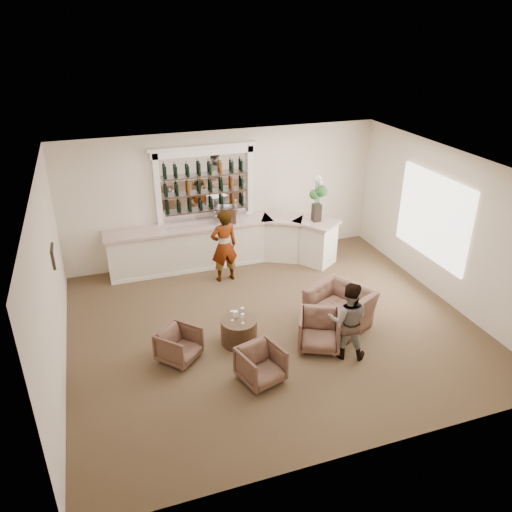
{
  "coord_description": "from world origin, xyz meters",
  "views": [
    {
      "loc": [
        -3.07,
        -8.03,
        5.74
      ],
      "look_at": [
        -0.04,
        0.9,
        1.18
      ],
      "focal_mm": 35.0,
      "sensor_mm": 36.0,
      "label": 1
    }
  ],
  "objects_px": {
    "armchair_center": "(261,365)",
    "armchair_right": "(319,331)",
    "armchair_far": "(340,307)",
    "espresso_machine": "(227,215)",
    "sommelier": "(224,246)",
    "flower_vase": "(317,196)",
    "cocktail_table": "(239,331)",
    "bar_counter": "(225,244)",
    "armchair_left": "(179,345)",
    "guest": "(348,320)"
  },
  "relations": [
    {
      "from": "armchair_right",
      "to": "guest",
      "type": "bearing_deg",
      "value": -22.29
    },
    {
      "from": "guest",
      "to": "espresso_machine",
      "type": "height_order",
      "value": "espresso_machine"
    },
    {
      "from": "bar_counter",
      "to": "armchair_left",
      "type": "bearing_deg",
      "value": -117.75
    },
    {
      "from": "bar_counter",
      "to": "armchair_right",
      "type": "distance_m",
      "value": 4.03
    },
    {
      "from": "bar_counter",
      "to": "sommelier",
      "type": "relative_size",
      "value": 3.24
    },
    {
      "from": "cocktail_table",
      "to": "sommelier",
      "type": "bearing_deg",
      "value": 80.56
    },
    {
      "from": "guest",
      "to": "armchair_right",
      "type": "height_order",
      "value": "guest"
    },
    {
      "from": "cocktail_table",
      "to": "bar_counter",
      "type": "bearing_deg",
      "value": 79.06
    },
    {
      "from": "sommelier",
      "to": "armchair_left",
      "type": "xyz_separation_m",
      "value": [
        -1.62,
        -2.72,
        -0.57
      ]
    },
    {
      "from": "armchair_center",
      "to": "espresso_machine",
      "type": "xyz_separation_m",
      "value": [
        0.7,
        4.53,
        1.02
      ]
    },
    {
      "from": "bar_counter",
      "to": "armchair_far",
      "type": "distance_m",
      "value": 3.69
    },
    {
      "from": "sommelier",
      "to": "armchair_far",
      "type": "xyz_separation_m",
      "value": [
        1.72,
        -2.6,
        -0.49
      ]
    },
    {
      "from": "guest",
      "to": "armchair_right",
      "type": "distance_m",
      "value": 0.67
    },
    {
      "from": "cocktail_table",
      "to": "armchair_left",
      "type": "distance_m",
      "value": 1.2
    },
    {
      "from": "guest",
      "to": "armchair_far",
      "type": "xyz_separation_m",
      "value": [
        0.38,
        0.98,
        -0.37
      ]
    },
    {
      "from": "cocktail_table",
      "to": "armchair_right",
      "type": "height_order",
      "value": "armchair_right"
    },
    {
      "from": "cocktail_table",
      "to": "flower_vase",
      "type": "height_order",
      "value": "flower_vase"
    },
    {
      "from": "bar_counter",
      "to": "guest",
      "type": "bearing_deg",
      "value": -75.58
    },
    {
      "from": "armchair_left",
      "to": "cocktail_table",
      "type": "bearing_deg",
      "value": -35.66
    },
    {
      "from": "sommelier",
      "to": "espresso_machine",
      "type": "distance_m",
      "value": 0.96
    },
    {
      "from": "armchair_left",
      "to": "flower_vase",
      "type": "distance_m",
      "value": 5.18
    },
    {
      "from": "armchair_center",
      "to": "armchair_far",
      "type": "height_order",
      "value": "armchair_far"
    },
    {
      "from": "sommelier",
      "to": "armchair_left",
      "type": "relative_size",
      "value": 2.57
    },
    {
      "from": "armchair_center",
      "to": "espresso_machine",
      "type": "bearing_deg",
      "value": 64.93
    },
    {
      "from": "armchair_far",
      "to": "sommelier",
      "type": "bearing_deg",
      "value": -174.76
    },
    {
      "from": "armchair_right",
      "to": "sommelier",
      "type": "bearing_deg",
      "value": 132.33
    },
    {
      "from": "bar_counter",
      "to": "armchair_center",
      "type": "bearing_deg",
      "value": -97.7
    },
    {
      "from": "armchair_center",
      "to": "armchair_right",
      "type": "xyz_separation_m",
      "value": [
        1.37,
        0.57,
        0.04
      ]
    },
    {
      "from": "espresso_machine",
      "to": "bar_counter",
      "type": "bearing_deg",
      "value": -152.27
    },
    {
      "from": "espresso_machine",
      "to": "armchair_center",
      "type": "bearing_deg",
      "value": -79.17
    },
    {
      "from": "armchair_center",
      "to": "armchair_right",
      "type": "relative_size",
      "value": 0.89
    },
    {
      "from": "armchair_far",
      "to": "flower_vase",
      "type": "bearing_deg",
      "value": 137.5
    },
    {
      "from": "espresso_machine",
      "to": "armchair_right",
      "type": "bearing_deg",
      "value": -60.84
    },
    {
      "from": "flower_vase",
      "to": "armchair_center",
      "type": "bearing_deg",
      "value": -125.67
    },
    {
      "from": "armchair_center",
      "to": "armchair_far",
      "type": "relative_size",
      "value": 0.59
    },
    {
      "from": "guest",
      "to": "armchair_right",
      "type": "relative_size",
      "value": 1.91
    },
    {
      "from": "flower_vase",
      "to": "sommelier",
      "type": "bearing_deg",
      "value": -175.99
    },
    {
      "from": "bar_counter",
      "to": "cocktail_table",
      "type": "bearing_deg",
      "value": -100.94
    },
    {
      "from": "bar_counter",
      "to": "armchair_center",
      "type": "distance_m",
      "value": 4.57
    },
    {
      "from": "armchair_right",
      "to": "flower_vase",
      "type": "height_order",
      "value": "flower_vase"
    },
    {
      "from": "armchair_right",
      "to": "cocktail_table",
      "type": "bearing_deg",
      "value": -178.8
    },
    {
      "from": "cocktail_table",
      "to": "armchair_center",
      "type": "relative_size",
      "value": 0.99
    },
    {
      "from": "armchair_far",
      "to": "armchair_right",
      "type": "bearing_deg",
      "value": -80.11
    },
    {
      "from": "bar_counter",
      "to": "armchair_center",
      "type": "height_order",
      "value": "bar_counter"
    },
    {
      "from": "guest",
      "to": "flower_vase",
      "type": "distance_m",
      "value": 4.04
    },
    {
      "from": "sommelier",
      "to": "guest",
      "type": "height_order",
      "value": "sommelier"
    },
    {
      "from": "bar_counter",
      "to": "armchair_center",
      "type": "xyz_separation_m",
      "value": [
        -0.61,
        -4.52,
        -0.25
      ]
    },
    {
      "from": "sommelier",
      "to": "cocktail_table",
      "type": "bearing_deg",
      "value": 76.76
    },
    {
      "from": "armchair_right",
      "to": "flower_vase",
      "type": "bearing_deg",
      "value": 91.96
    },
    {
      "from": "bar_counter",
      "to": "armchair_far",
      "type": "relative_size",
      "value": 4.77
    }
  ]
}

